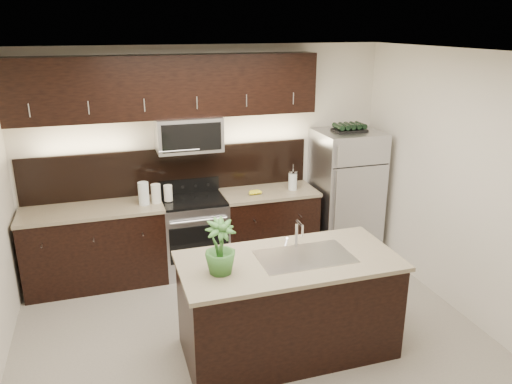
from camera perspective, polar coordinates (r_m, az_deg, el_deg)
The scene contains 12 objects.
ground at distance 5.03m, azimuth -0.15°, elevation -16.82°, with size 4.50×4.50×0.00m, color gray.
room_walls at distance 4.21m, azimuth -1.47°, elevation 1.73°, with size 4.52×4.02×2.71m.
counter_run at distance 6.17m, azimuth -8.92°, elevation -5.02°, with size 3.51×0.65×0.94m.
upper_fixtures at distance 5.86m, azimuth -9.71°, elevation 10.72°, with size 3.49×0.40×1.66m.
island at distance 4.71m, azimuth 3.67°, elevation -12.77°, with size 1.96×0.96×0.94m.
sink_faucet at distance 4.53m, azimuth 5.54°, elevation -7.15°, with size 0.84×0.50×0.28m.
refrigerator at distance 6.63m, azimuth 10.19°, elevation -0.12°, with size 0.79×0.71×1.64m, color #B2B2B7.
wine_rack at distance 6.41m, azimuth 10.63°, elevation 7.23°, with size 0.41×0.25×0.10m.
plant at distance 4.15m, azimuth -4.12°, elevation -6.29°, with size 0.26×0.26×0.47m, color #326628.
canisters at distance 5.90m, azimuth -11.69°, elevation -0.16°, with size 0.40×0.16×0.27m.
french_press at distance 6.27m, azimuth 4.22°, elevation 1.33°, with size 0.11×0.11×0.32m.
bananas at distance 6.09m, azimuth -0.58°, elevation -0.06°, with size 0.17×0.13×0.05m, color yellow.
Camera 1 is at (-1.21, -3.92, 2.92)m, focal length 35.00 mm.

